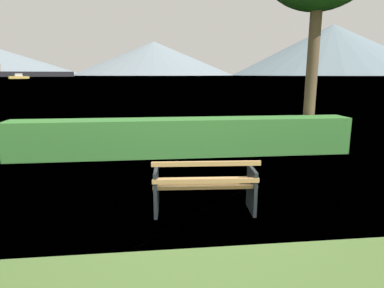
% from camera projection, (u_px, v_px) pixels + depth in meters
% --- Properties ---
extents(ground_plane, '(1400.00, 1400.00, 0.00)m').
position_uv_depth(ground_plane, '(204.00, 211.00, 5.02)').
color(ground_plane, '#4C6B33').
extents(water_surface, '(620.00, 620.00, 0.00)m').
position_uv_depth(water_surface, '(155.00, 76.00, 305.28)').
color(water_surface, slate).
rests_on(water_surface, ground_plane).
extents(park_bench, '(1.55, 0.66, 0.87)m').
position_uv_depth(park_bench, '(205.00, 186.00, 4.87)').
color(park_bench, tan).
rests_on(park_bench, ground_plane).
extents(hedge_row, '(8.60, 0.76, 0.94)m').
position_uv_depth(hedge_row, '(183.00, 137.00, 8.39)').
color(hedge_row, '#387A33').
rests_on(hedge_row, ground_plane).
extents(cargo_ship_large, '(78.60, 29.37, 12.97)m').
position_uv_depth(cargo_ship_large, '(16.00, 72.00, 273.45)').
color(cargo_ship_large, '#232328').
rests_on(cargo_ship_large, water_surface).
extents(sailboat_mid, '(8.66, 6.67, 2.39)m').
position_uv_depth(sailboat_mid, '(19.00, 77.00, 150.83)').
color(sailboat_mid, gold).
rests_on(sailboat_mid, water_surface).
extents(distant_hills, '(846.18, 355.16, 84.09)m').
position_uv_depth(distant_hills, '(229.00, 54.00, 559.17)').
color(distant_hills, gray).
rests_on(distant_hills, ground_plane).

